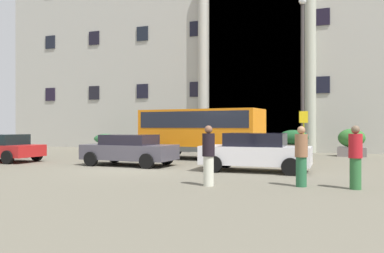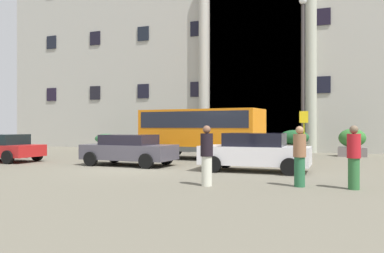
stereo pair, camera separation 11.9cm
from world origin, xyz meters
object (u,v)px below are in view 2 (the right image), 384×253
(hedge_planter_east, at_px, (294,143))
(parked_sedan_second, at_px, (2,147))
(hedge_planter_entrance_left, at_px, (231,143))
(pedestrian_woman_dark_dress, at_px, (354,157))
(pedestrian_man_crossing, at_px, (300,156))
(pedestrian_woman_with_bag, at_px, (207,155))
(hedge_planter_entrance_right, at_px, (352,143))
(hedge_planter_far_east, at_px, (107,142))
(bus_stop_sign, at_px, (304,129))
(motorcycle_near_kerb, at_px, (145,152))
(orange_minibus, at_px, (201,129))
(parked_coupe_end, at_px, (255,152))
(white_taxi_kerbside, at_px, (129,149))
(hedge_planter_west, at_px, (181,143))
(lamppost_plaza_centre, at_px, (303,66))
(motorcycle_far_end, at_px, (17,149))

(hedge_planter_east, xyz_separation_m, parked_sedan_second, (-12.71, -9.63, -0.03))
(hedge_planter_entrance_left, height_order, pedestrian_woman_dark_dress, pedestrian_woman_dark_dress)
(pedestrian_man_crossing, bearing_deg, pedestrian_woman_with_bag, 23.23)
(hedge_planter_entrance_right, distance_m, hedge_planter_far_east, 16.35)
(bus_stop_sign, height_order, pedestrian_woman_with_bag, bus_stop_sign)
(hedge_planter_entrance_right, bearing_deg, pedestrian_man_crossing, -96.99)
(motorcycle_near_kerb, distance_m, pedestrian_woman_with_bag, 8.19)
(orange_minibus, distance_m, hedge_planter_far_east, 10.37)
(hedge_planter_entrance_right, distance_m, parked_coupe_end, 10.01)
(orange_minibus, relative_size, motorcycle_near_kerb, 3.32)
(hedge_planter_entrance_left, relative_size, pedestrian_woman_dark_dress, 1.21)
(white_taxi_kerbside, bearing_deg, bus_stop_sign, 42.57)
(hedge_planter_west, xyz_separation_m, lamppost_plaza_centre, (8.10, -2.39, 4.36))
(white_taxi_kerbside, xyz_separation_m, lamppost_plaza_centre, (6.67, 6.90, 4.27))
(motorcycle_near_kerb, bearing_deg, orange_minibus, 44.26)
(pedestrian_woman_dark_dress, bearing_deg, orange_minibus, -76.07)
(motorcycle_far_end, distance_m, pedestrian_woman_dark_dress, 17.92)
(white_taxi_kerbside, xyz_separation_m, motorcycle_far_end, (-8.08, 1.73, -0.24))
(parked_sedan_second, distance_m, motorcycle_near_kerb, 6.98)
(hedge_planter_entrance_right, relative_size, pedestrian_man_crossing, 0.92)
(white_taxi_kerbside, relative_size, pedestrian_man_crossing, 2.36)
(hedge_planter_far_east, bearing_deg, pedestrian_man_crossing, -40.85)
(lamppost_plaza_centre, bearing_deg, hedge_planter_west, 163.54)
(hedge_planter_west, xyz_separation_m, pedestrian_woman_with_bag, (6.54, -13.68, 0.26))
(parked_sedan_second, bearing_deg, parked_coupe_end, 1.33)
(bus_stop_sign, height_order, hedge_planter_far_east, bus_stop_sign)
(white_taxi_kerbside, height_order, pedestrian_woman_with_bag, pedestrian_woman_with_bag)
(orange_minibus, xyz_separation_m, parked_coupe_end, (3.78, -4.51, -0.80))
(hedge_planter_entrance_left, distance_m, pedestrian_woman_dark_dress, 14.84)
(pedestrian_man_crossing, bearing_deg, white_taxi_kerbside, -19.71)
(hedge_planter_east, bearing_deg, hedge_planter_entrance_right, -1.06)
(hedge_planter_entrance_left, relative_size, motorcycle_far_end, 1.04)
(hedge_planter_east, relative_size, white_taxi_kerbside, 0.45)
(hedge_planter_east, bearing_deg, parked_coupe_end, -91.97)
(bus_stop_sign, relative_size, pedestrian_woman_dark_dress, 1.43)
(orange_minibus, relative_size, bus_stop_sign, 2.58)
(pedestrian_woman_dark_dress, distance_m, pedestrian_woman_with_bag, 4.02)
(orange_minibus, distance_m, parked_sedan_second, 9.85)
(orange_minibus, distance_m, hedge_planter_entrance_left, 5.38)
(hedge_planter_west, bearing_deg, bus_stop_sign, -22.28)
(motorcycle_near_kerb, relative_size, pedestrian_woman_with_bag, 1.11)
(white_taxi_kerbside, bearing_deg, pedestrian_woman_dark_dress, -19.83)
(hedge_planter_west, distance_m, pedestrian_woman_with_bag, 15.17)
(hedge_planter_far_east, distance_m, hedge_planter_entrance_left, 9.14)
(hedge_planter_entrance_right, relative_size, parked_coupe_end, 0.38)
(pedestrian_woman_with_bag, bearing_deg, hedge_planter_entrance_left, -135.95)
(white_taxi_kerbside, bearing_deg, hedge_planter_west, 100.38)
(pedestrian_woman_dark_dress, distance_m, lamppost_plaza_centre, 11.47)
(parked_coupe_end, bearing_deg, pedestrian_woman_dark_dress, -44.42)
(bus_stop_sign, bearing_deg, parked_sedan_second, -154.65)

